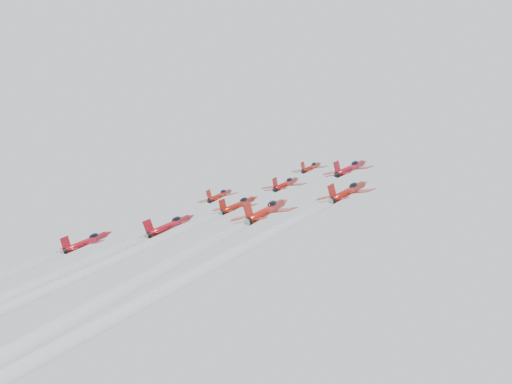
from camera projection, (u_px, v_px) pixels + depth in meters
The scene contains 6 objects.
jet_lead at pixel (311, 167), 144.70m from camera, with size 8.99×11.51×7.31m.
jet_row2_left at pixel (220, 195), 134.98m from camera, with size 9.45×12.09×7.68m.
jet_row2_center at pixel (286, 184), 123.19m from camera, with size 9.23×11.81×7.50m.
jet_row2_right at pixel (350, 168), 121.11m from camera, with size 10.32×13.22×8.40m.
jet_center at pixel (64, 291), 71.84m from camera, with size 8.89×83.76×49.84m.
jet_rear_farright at pixel (182, 303), 51.97m from camera, with size 9.13×86.01×51.18m.
Camera 1 is at (54.42, -92.07, 110.59)m, focal length 45.00 mm.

